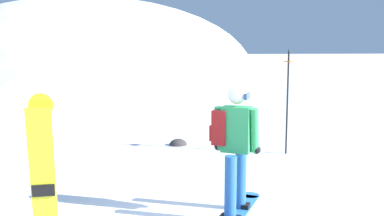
% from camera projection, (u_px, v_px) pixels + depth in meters
% --- Properties ---
extents(ridge_peak_main, '(28.21, 25.39, 12.85)m').
position_uv_depth(ridge_peak_main, '(91.00, 73.00, 37.93)').
color(ridge_peak_main, white).
rests_on(ridge_peak_main, ground).
extents(snowboarder_main, '(1.10, 1.61, 1.71)m').
position_uv_depth(snowboarder_main, '(234.00, 146.00, 5.54)').
color(snowboarder_main, blue).
rests_on(snowboarder_main, ground).
extents(spare_snowboard, '(0.28, 0.27, 1.65)m').
position_uv_depth(spare_snowboard, '(42.00, 164.00, 4.97)').
color(spare_snowboard, yellow).
rests_on(spare_snowboard, ground).
extents(piste_marker_near, '(0.20, 0.20, 2.14)m').
position_uv_depth(piste_marker_near, '(288.00, 95.00, 8.80)').
color(piste_marker_near, black).
rests_on(piste_marker_near, ground).
extents(rock_dark, '(0.40, 0.34, 0.28)m').
position_uv_depth(rock_dark, '(178.00, 145.00, 9.75)').
color(rock_dark, '#383333').
rests_on(rock_dark, ground).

